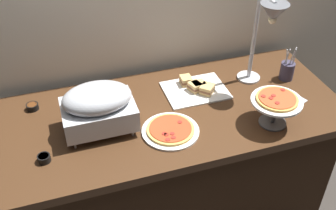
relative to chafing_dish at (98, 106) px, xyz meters
name	(u,v)px	position (x,y,z in m)	size (l,w,h in m)	color
ground_plane	(173,201)	(0.41, 0.03, -0.91)	(8.00, 8.00, 0.00)	#38332D
back_wall	(147,1)	(0.41, 0.53, 0.29)	(4.40, 0.04, 2.40)	beige
buffet_table	(173,159)	(0.41, 0.03, -0.52)	(1.90, 0.84, 0.76)	#422816
chafing_dish	(98,106)	(0.00, 0.00, 0.00)	(0.37, 0.25, 0.27)	#B7BABF
heat_lamp	(269,21)	(0.95, 0.07, 0.29)	(0.15, 0.30, 0.56)	#B7BABF
pizza_plate_front	(170,130)	(0.34, -0.13, -0.14)	(0.30, 0.30, 0.03)	white
pizza_plate_center	(276,103)	(0.88, -0.23, -0.02)	(0.26, 0.26, 0.17)	#595B60
sandwich_platter	(196,88)	(0.60, 0.17, -0.13)	(0.36, 0.28, 0.06)	white
sauce_cup_near	(32,106)	(-0.33, 0.28, -0.13)	(0.07, 0.07, 0.03)	black
sauce_cup_far	(44,158)	(-0.30, -0.15, -0.13)	(0.06, 0.06, 0.04)	black
utensil_holder	(287,70)	(1.17, 0.12, -0.09)	(0.08, 0.08, 0.22)	#383347
serving_spatula	(294,96)	(1.11, -0.06, -0.15)	(0.09, 0.17, 0.01)	#B7BABF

